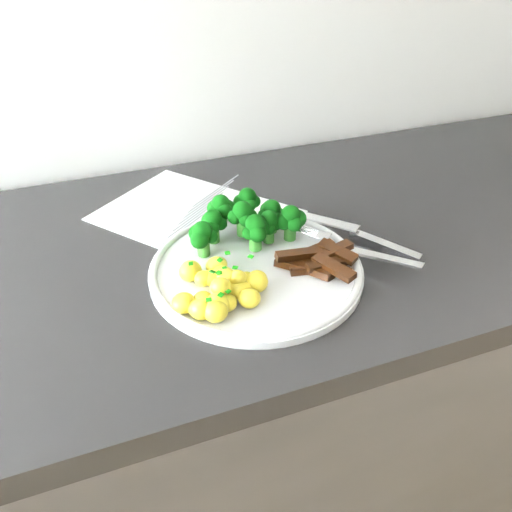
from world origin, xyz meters
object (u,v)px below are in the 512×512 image
object	(u,v)px
counter	(291,411)
potatoes	(222,287)
plate	(256,268)
recipe_paper	(196,215)
fork	(356,248)
broccoli	(245,218)
knife	(366,238)
beef_strips	(318,262)

from	to	relation	value
counter	potatoes	bearing A→B (deg)	-144.18
plate	potatoes	bearing A→B (deg)	-145.69
recipe_paper	fork	distance (m)	0.28
plate	broccoli	world-z (taller)	broccoli
knife	plate	bearing A→B (deg)	-175.79
counter	broccoli	bearing A→B (deg)	-176.26
fork	recipe_paper	bearing A→B (deg)	132.74
plate	fork	xyz separation A→B (m)	(0.15, -0.02, 0.01)
counter	beef_strips	size ratio (longest dim) A/B	20.56
potatoes	knife	world-z (taller)	potatoes
beef_strips	knife	bearing A→B (deg)	23.83
recipe_paper	potatoes	distance (m)	0.23
recipe_paper	fork	world-z (taller)	fork
recipe_paper	fork	bearing A→B (deg)	-47.26
knife	beef_strips	bearing A→B (deg)	-156.17
fork	potatoes	bearing A→B (deg)	-173.31
recipe_paper	potatoes	bearing A→B (deg)	-96.19
recipe_paper	beef_strips	distance (m)	0.25
counter	broccoli	xyz separation A→B (m)	(-0.10, -0.01, 0.51)
plate	fork	distance (m)	0.15
counter	fork	world-z (taller)	fork
recipe_paper	broccoli	world-z (taller)	broccoli
potatoes	fork	world-z (taller)	potatoes
potatoes	fork	bearing A→B (deg)	6.69
beef_strips	knife	world-z (taller)	beef_strips
beef_strips	knife	xyz separation A→B (m)	(0.11, 0.05, -0.01)
knife	counter	bearing A→B (deg)	137.07
counter	broccoli	distance (m)	0.52
broccoli	fork	xyz separation A→B (m)	(0.14, -0.10, -0.03)
broccoli	potatoes	xyz separation A→B (m)	(-0.08, -0.12, -0.02)
potatoes	fork	xyz separation A→B (m)	(0.22, 0.03, -0.00)
broccoli	fork	world-z (taller)	broccoli
counter	fork	xyz separation A→B (m)	(0.04, -0.10, 0.48)
plate	beef_strips	size ratio (longest dim) A/B	2.55
fork	broccoli	bearing A→B (deg)	145.45
beef_strips	potatoes	bearing A→B (deg)	-175.59
potatoes	beef_strips	size ratio (longest dim) A/B	1.12
beef_strips	recipe_paper	bearing A→B (deg)	119.08
broccoli	fork	distance (m)	0.17
counter	fork	bearing A→B (deg)	-69.94
broccoli	beef_strips	bearing A→B (deg)	-56.89
plate	beef_strips	world-z (taller)	beef_strips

